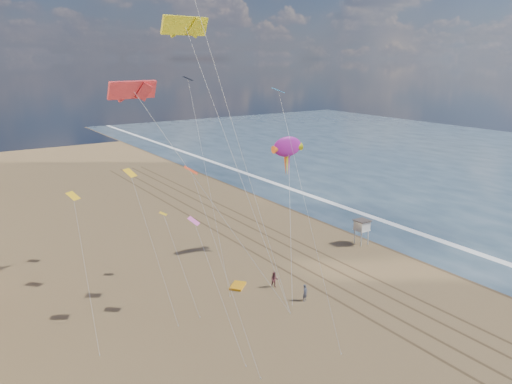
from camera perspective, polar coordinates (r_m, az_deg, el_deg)
ground at (r=47.78m, az=22.19°, el=-17.39°), size 260.00×260.00×0.00m
ocean at (r=128.25m, az=26.77°, el=2.24°), size 260.00×260.00×0.00m
wet_sand at (r=85.35m, az=7.41°, el=-1.99°), size 260.00×260.00×0.00m
foam at (r=88.05m, az=9.49°, el=-1.54°), size 260.00×260.00×0.00m
tracks at (r=68.22m, az=2.36°, el=-6.27°), size 7.68×120.00×0.01m
lifeguard_stand at (r=69.74m, az=12.01°, el=-3.78°), size 1.93×1.93×3.49m
grounded_kite at (r=56.84m, az=-2.10°, el=-10.67°), size 2.53×2.45×0.24m
show_kite at (r=62.95m, az=3.61°, el=5.16°), size 6.44×6.74×19.96m
kite_flyer_a at (r=53.76m, az=5.64°, el=-11.38°), size 0.78×0.64×1.83m
kite_flyer_b at (r=56.41m, az=2.11°, el=-10.00°), size 1.10×1.02×1.81m
small_kites at (r=51.34m, az=-9.24°, el=3.95°), size 19.18×15.22×15.34m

